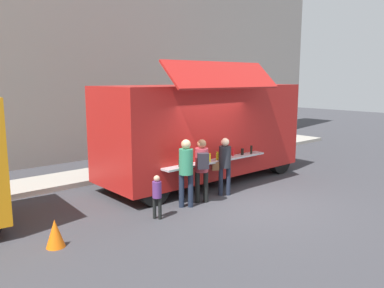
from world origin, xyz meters
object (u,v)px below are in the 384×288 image
food_truck_main (203,129)px  customer_mid_with_backpack (202,164)px  traffic_cone_orange (55,233)px  trash_bin (228,144)px  child_near_queue (157,193)px  customer_front_ordering (224,162)px  customer_rear_waiting (186,167)px

food_truck_main → customer_mid_with_backpack: (-1.56, -1.62, -0.61)m
food_truck_main → traffic_cone_orange: bearing=-161.6°
trash_bin → customer_mid_with_backpack: size_ratio=0.57×
customer_mid_with_backpack → child_near_queue: 1.62m
trash_bin → traffic_cone_orange: bearing=-155.6°
traffic_cone_orange → child_near_queue: child_near_queue is taller
traffic_cone_orange → child_near_queue: bearing=-1.0°
customer_front_ordering → traffic_cone_orange: bearing=127.3°
traffic_cone_orange → customer_mid_with_backpack: bearing=2.2°
traffic_cone_orange → customer_front_ordering: (4.83, 0.24, 0.67)m
customer_rear_waiting → customer_front_ordering: bearing=-49.3°
traffic_cone_orange → customer_mid_with_backpack: size_ratio=0.33×
traffic_cone_orange → child_near_queue: (2.36, -0.04, 0.34)m
traffic_cone_orange → customer_rear_waiting: 3.48m
food_truck_main → customer_rear_waiting: 2.70m
child_near_queue → customer_mid_with_backpack: bearing=-23.4°
traffic_cone_orange → customer_rear_waiting: size_ratio=0.32×
customer_mid_with_backpack → customer_rear_waiting: size_ratio=0.97×
traffic_cone_orange → customer_front_ordering: size_ratio=0.35×
food_truck_main → child_near_queue: bearing=-149.4°
trash_bin → child_near_queue: (-6.67, -4.14, 0.14)m
trash_bin → child_near_queue: size_ratio=0.92×
trash_bin → customer_mid_with_backpack: 6.48m
customer_mid_with_backpack → customer_rear_waiting: customer_rear_waiting is taller
food_truck_main → customer_rear_waiting: food_truck_main is taller
food_truck_main → child_near_queue: (-3.12, -1.82, -1.01)m
traffic_cone_orange → trash_bin: (9.03, 4.10, 0.19)m
food_truck_main → trash_bin: 4.40m
food_truck_main → customer_front_ordering: (-0.65, -1.54, -0.68)m
customer_front_ordering → customer_rear_waiting: 1.43m
traffic_cone_orange → customer_front_ordering: bearing=2.9°
child_near_queue → customer_rear_waiting: bearing=-19.4°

